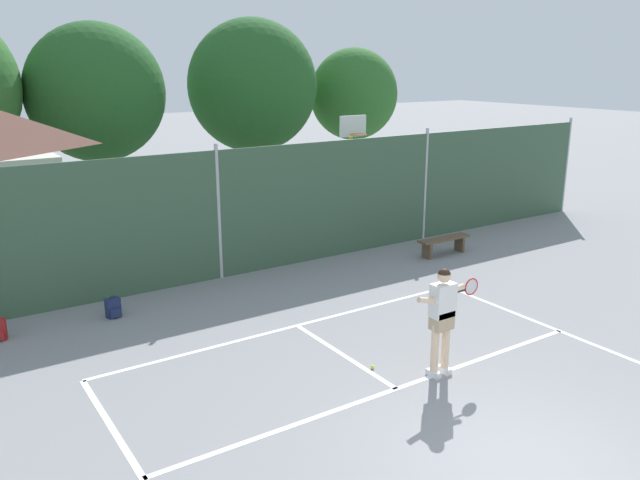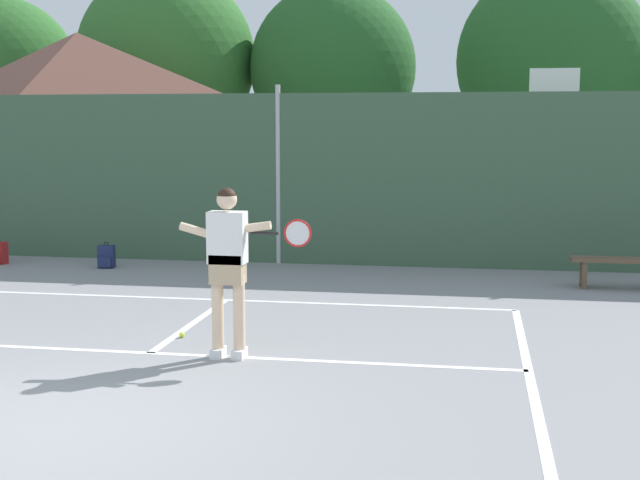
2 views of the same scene
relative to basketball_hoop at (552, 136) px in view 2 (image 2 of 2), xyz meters
name	(u,v)px [view 2 (image 2 of 2)]	position (x,y,z in m)	size (l,w,h in m)	color
ground_plane	(44,428)	(-4.92, -10.44, -2.31)	(120.00, 120.00, 0.00)	gray
court_markings	(78,404)	(-4.92, -9.80, -2.31)	(8.30, 11.10, 0.01)	white
chainlink_fence	(278,179)	(-4.92, -1.44, -0.77)	(26.09, 0.09, 3.23)	#38563D
basketball_hoop	(552,136)	(0.00, 0.00, 0.00)	(0.90, 0.67, 3.55)	yellow
clubhouse_building	(80,129)	(-10.71, 2.79, 0.11)	(6.19, 4.56, 4.66)	beige
treeline_backdrop	(317,66)	(-5.73, 7.03, 1.78)	(24.42, 4.54, 6.84)	brown
tennis_player	(229,257)	(-4.00, -7.98, -1.20)	(1.44, 0.26, 1.85)	silver
tennis_ball	(182,335)	(-4.81, -7.21, -2.28)	(0.07, 0.07, 0.07)	#CCE033
backpack_navy	(106,257)	(-7.80, -2.51, -2.12)	(0.30, 0.27, 0.46)	navy
courtside_bench	(624,266)	(0.89, -3.02, -1.95)	(1.60, 0.36, 0.48)	brown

